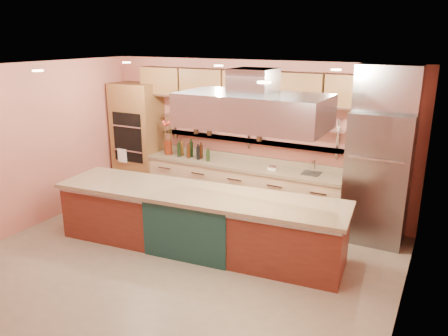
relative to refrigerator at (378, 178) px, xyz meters
The scene contains 21 objects.
floor 3.35m from the refrigerator, 137.68° to the right, with size 6.00×5.00×0.02m, color gray.
ceiling 3.63m from the refrigerator, 137.68° to the right, with size 6.00×5.00×0.02m, color black.
wall_back 2.40m from the refrigerator, behind, with size 6.00×0.04×2.80m, color #C76F5E.
wall_front 5.21m from the refrigerator, 116.86° to the right, with size 6.00×0.04×2.80m, color #C76F5E.
wall_left 5.77m from the refrigerator, 158.20° to the right, with size 0.04×5.00×2.80m, color #C76F5E.
wall_right 2.26m from the refrigerator, 73.10° to the right, with size 0.04×5.00×2.80m, color #C76F5E.
oven_stack 4.80m from the refrigerator, behind, with size 0.95×0.64×2.30m, color brown.
refrigerator is the anchor object (origin of this frame).
back_counter 2.47m from the refrigerator, behind, with size 3.84×0.64×0.93m, color tan.
wall_shelf_lower 2.43m from the refrigerator, behind, with size 3.60×0.26×0.03m, color #A6A8AD.
wall_shelf_upper 2.50m from the refrigerator, behind, with size 3.60×0.26×0.03m, color #A6A8AD.
upper_cabinets 2.69m from the refrigerator, behind, with size 4.60×0.36×0.55m, color brown.
range_hood 2.49m from the refrigerator, 131.90° to the right, with size 2.00×1.00×0.45m, color #A6A8AD.
ceiling_downlights 3.50m from the refrigerator, 140.46° to the right, with size 4.00×2.80×0.02m, color #FFE5A5.
island 2.92m from the refrigerator, 145.45° to the right, with size 4.46×0.97×0.93m, color maroon.
flower_vase 4.02m from the refrigerator, behind, with size 0.16×0.16×0.29m, color #5F1E0E.
oil_bottle_cluster 3.41m from the refrigerator, behind, with size 0.78×0.22×0.25m, color black.
kitchen_scale 1.79m from the refrigerator, behind, with size 0.15×0.11×0.08m, color white.
bar_faucet 1.06m from the refrigerator, behind, with size 0.03×0.03×0.24m, color silver.
copper_kettle 3.57m from the refrigerator, behind, with size 0.19×0.19×0.15m, color #C66A2D.
green_canister 2.86m from the refrigerator, behind, with size 0.16×0.16×0.19m, color #0F4715.
Camera 1 is at (3.28, -4.79, 3.20)m, focal length 35.00 mm.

